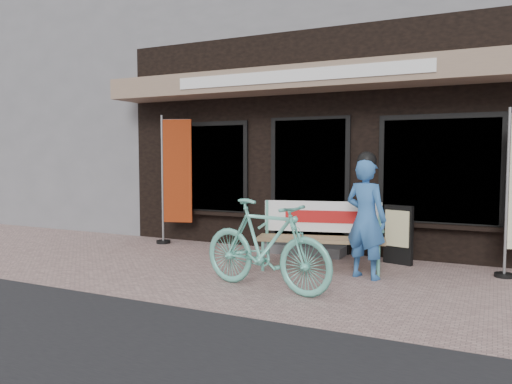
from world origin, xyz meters
The scene contains 8 objects.
ground centered at (0.00, 0.00, 0.00)m, with size 70.00×70.00×0.00m, color #A4847E.
storefront centered at (0.00, 4.96, 2.99)m, with size 7.00×6.77×6.00m.
neighbor_left_near centered at (-8.50, 5.50, 3.20)m, with size 10.00×7.00×6.40m, color slate.
bench centered at (0.59, 0.82, 0.55)m, with size 1.78×0.82×0.93m.
person centered at (1.26, 0.58, 0.80)m, with size 0.64×0.52×1.62m.
bicycle centered at (0.35, -0.49, 0.53)m, with size 0.50×1.76×1.06m, color #61BDA7.
nobori_red centered at (-2.39, 1.61, 1.18)m, with size 0.68×0.32×2.28m.
menu_stand centered at (1.49, 1.61, 0.44)m, with size 0.43×0.20×0.86m.
Camera 1 is at (2.74, -5.72, 1.57)m, focal length 35.00 mm.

